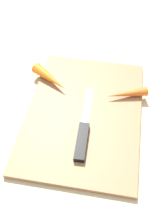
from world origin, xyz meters
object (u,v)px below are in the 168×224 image
Objects in this scene: knife at (83,136)px; carrot_short at (127,94)px; cutting_board at (84,114)px; carrot_long at (50,78)px.

carrot_short reaches higher than knife.
cutting_board is 3.29× the size of carrot_long.
carrot_short is at bearing -34.70° from knife.
knife is at bearing 7.28° from cutting_board.
knife is 0.16m from carrot_short.
carrot_short is 0.90× the size of carrot_long.
knife reaches higher than cutting_board.
carrot_short reaches higher than cutting_board.
carrot_long is at bearing -129.15° from cutting_board.
carrot_long is (-0.02, -0.19, 0.00)m from carrot_short.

